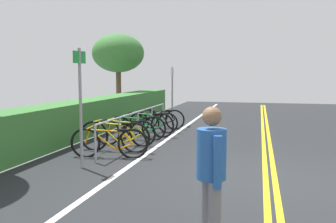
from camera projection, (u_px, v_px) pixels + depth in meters
ground_plane at (270, 181)px, 6.53m from camera, size 36.06×10.03×0.05m
centre_line_yellow_inner at (275, 180)px, 6.51m from camera, size 32.45×0.10×0.00m
centre_line_yellow_outer at (266, 180)px, 6.55m from camera, size 32.45×0.10×0.00m
bike_lane_stripe_white at (124, 170)px, 7.21m from camera, size 32.45×0.12×0.00m
bike_rack at (138, 119)px, 10.44m from camera, size 5.68×0.05×0.84m
bicycle_0 at (109, 143)px, 8.27m from camera, size 0.46×1.79×0.72m
bicycle_1 at (114, 136)px, 8.94m from camera, size 0.46×1.86×0.79m
bicycle_2 at (125, 132)px, 9.69m from camera, size 0.46×1.70×0.73m
bicycle_3 at (137, 128)px, 10.53m from camera, size 0.46×1.71×0.73m
bicycle_4 at (148, 124)px, 11.14m from camera, size 0.46×1.72×0.78m
bicycle_5 at (154, 122)px, 11.89m from camera, size 0.46×1.64×0.70m
bicycle_6 at (162, 119)px, 12.68m from camera, size 0.46×1.66×0.72m
pedestrian at (211, 168)px, 3.92m from camera, size 0.45×0.32×1.55m
sign_post_near at (80, 97)px, 7.22m from camera, size 0.36×0.09×2.40m
sign_post_far at (172, 90)px, 13.58m from camera, size 0.36×0.06×2.15m
hedge_backdrop at (97, 114)px, 12.38m from camera, size 14.63×1.01×1.07m
tree_mid at (118, 54)px, 17.54m from camera, size 2.50×2.50×3.81m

